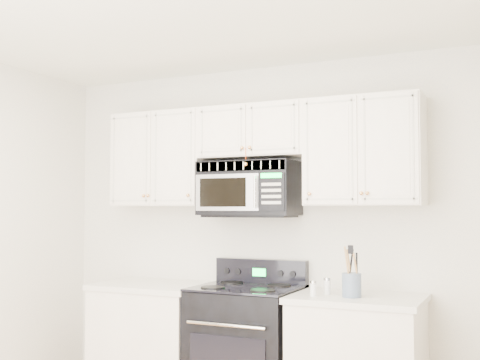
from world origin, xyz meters
The scene contains 8 objects.
room centered at (0.00, 0.00, 1.30)m, with size 3.51×3.51×2.61m.
base_cabinet_left centered at (-0.80, 1.44, 0.43)m, with size 0.86×0.65×0.92m.
range centered at (-0.01, 1.44, 0.48)m, with size 0.73×0.67×1.11m.
upper_cabinets centered at (0.00, 1.58, 1.93)m, with size 2.44×0.37×0.75m.
microwave centered at (-0.05, 1.56, 1.65)m, with size 0.73×0.41×0.40m.
utensil_crock centered at (0.78, 1.35, 1.01)m, with size 0.12×0.12×0.33m.
shaker_salt centered at (0.60, 1.41, 0.98)m, with size 0.05×0.05×0.11m.
shaker_pepper centered at (0.54, 1.29, 0.97)m, with size 0.04×0.04×0.10m.
Camera 1 is at (1.80, -2.54, 1.49)m, focal length 45.00 mm.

